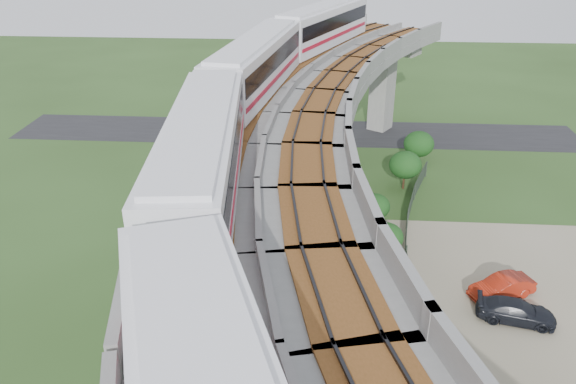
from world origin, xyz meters
TOP-DOWN VIEW (x-y plane):
  - ground at (0.00, 0.00)m, footprint 160.00×160.00m
  - dirt_lot at (14.00, -2.00)m, footprint 18.00×26.00m
  - asphalt_road at (0.00, 30.00)m, footprint 60.00×8.00m
  - viaduct at (3.84, 0.00)m, footprint 19.58×73.98m
  - metro_train at (0.35, 0.60)m, footprint 10.84×61.34m
  - fence at (9.75, 0.00)m, footprint 3.87×38.73m
  - tree_0 at (11.94, 22.52)m, footprint 2.82×2.82m
  - tree_1 at (9.95, 16.69)m, footprint 2.72×2.72m
  - tree_2 at (6.95, 9.72)m, footprint 2.20×2.20m
  - tree_3 at (7.30, 4.59)m, footprint 2.18×2.18m
  - tree_4 at (6.27, -1.41)m, footprint 2.56×2.56m
  - car_red at (14.14, 1.76)m, footprint 4.33×2.97m
  - car_dark at (14.34, -0.52)m, footprint 4.67×2.63m

SIDE VIEW (x-z plane):
  - ground at x=0.00m, z-range 0.00..0.00m
  - asphalt_road at x=0.00m, z-range 0.00..0.03m
  - dirt_lot at x=14.00m, z-range 0.00..0.04m
  - car_dark at x=14.34m, z-range 0.04..1.32m
  - car_red at x=14.14m, z-range 0.04..1.39m
  - fence at x=9.75m, z-range 0.00..1.50m
  - tree_2 at x=6.95m, z-range 0.45..3.22m
  - tree_0 at x=11.94m, z-range 0.34..3.41m
  - tree_4 at x=6.27m, z-range 0.45..3.53m
  - tree_1 at x=9.95m, z-range 0.53..3.91m
  - tree_3 at x=7.30m, z-range 0.68..3.90m
  - viaduct at x=3.84m, z-range 3.35..14.75m
  - metro_train at x=0.35m, z-range 10.49..14.13m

